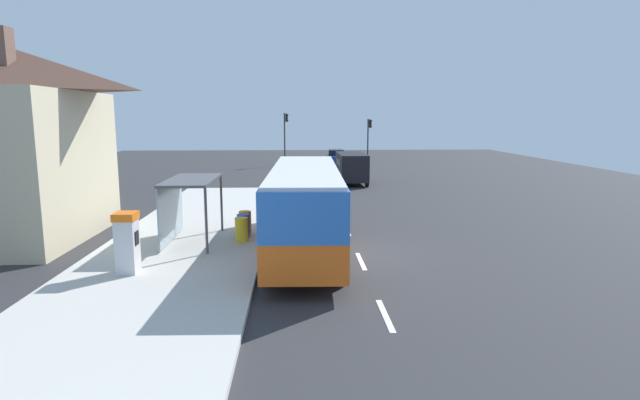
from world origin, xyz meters
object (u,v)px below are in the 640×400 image
recycling_bin_blue (243,226)px  bus_shelter (184,194)px  recycling_bin_orange (245,222)px  traffic_light_far_side (285,131)px  bus (305,204)px  ticket_machine (127,242)px  sedan_near (336,156)px  recycling_bin_yellow (242,230)px  white_van (352,166)px  traffic_light_near_side (369,135)px

recycling_bin_blue → bus_shelter: bearing=-164.1°
recycling_bin_orange → traffic_light_far_side: size_ratio=0.17×
bus → ticket_machine: (-5.65, -2.93, -0.67)m
bus → ticket_machine: bearing=-152.6°
sedan_near → recycling_bin_yellow: (-6.50, -35.56, -0.14)m
recycling_bin_blue → bus_shelter: bus_shelter is taller
ticket_machine → recycling_bin_blue: ticket_machine is taller
bus → sedan_near: bus is taller
white_van → sedan_near: white_van is taller
traffic_light_near_side → traffic_light_far_side: bearing=174.7°
white_van → recycling_bin_blue: (-6.40, -18.15, -0.69)m
white_van → bus: bearing=-101.1°
sedan_near → recycling_bin_yellow: size_ratio=4.72×
recycling_bin_blue → traffic_light_near_side: 33.77m
ticket_machine → recycling_bin_orange: size_ratio=2.04×
traffic_light_near_side → traffic_light_far_side: traffic_light_far_side is taller
bus_shelter → recycling_bin_orange: bearing=31.0°
ticket_machine → recycling_bin_yellow: size_ratio=2.04×
bus → traffic_light_near_side: traffic_light_near_side is taller
bus → recycling_bin_orange: 3.69m
bus → recycling_bin_orange: size_ratio=11.65×
recycling_bin_blue → bus_shelter: size_ratio=0.24×
recycling_bin_orange → traffic_light_far_side: (1.09, 32.35, 2.94)m
ticket_machine → traffic_light_near_side: 39.15m
traffic_light_near_side → white_van: bearing=-103.2°
white_van → recycling_bin_orange: size_ratio=5.50×
sedan_near → ticket_machine: size_ratio=2.31×
bus → white_van: bus is taller
ticket_machine → recycling_bin_orange: (3.16, 5.38, -0.52)m
recycling_bin_blue → recycling_bin_orange: same height
sedan_near → recycling_bin_blue: 35.46m
bus → white_van: (3.91, 19.90, -0.50)m
recycling_bin_yellow → recycling_bin_blue: (0.00, 0.70, 0.00)m
recycling_bin_yellow → traffic_light_near_side: (9.70, 32.95, 2.57)m
sedan_near → bus: bearing=-96.3°
white_van → traffic_light_near_side: (3.30, 14.09, 1.88)m
ticket_machine → traffic_light_far_side: traffic_light_far_side is taller
ticket_machine → recycling_bin_yellow: (3.16, 3.98, -0.52)m
ticket_machine → traffic_light_far_side: 38.04m
white_van → traffic_light_near_side: bearing=76.8°
ticket_machine → sedan_near: bearing=76.3°
traffic_light_far_side → ticket_machine: bearing=-96.4°
recycling_bin_yellow → recycling_bin_orange: same height
recycling_bin_blue → recycling_bin_orange: (0.00, 0.70, 0.00)m
bus → ticket_machine: 6.40m
recycling_bin_orange → recycling_bin_blue: bearing=-90.0°
white_van → bus_shelter: size_ratio=1.31×
bus → recycling_bin_yellow: bus is taller
bus → traffic_light_far_side: traffic_light_far_side is taller
ticket_machine → recycling_bin_blue: 5.67m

